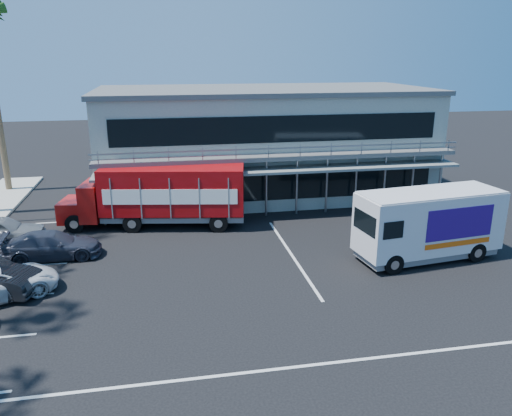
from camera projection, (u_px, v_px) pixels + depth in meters
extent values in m
plane|color=black|center=(264.00, 284.00, 21.49)|extent=(120.00, 120.00, 0.00)
cube|color=gray|center=(263.00, 143.00, 35.06)|extent=(22.00, 10.00, 7.00)
cube|color=#515454|center=(264.00, 90.00, 33.98)|extent=(22.40, 10.40, 0.30)
cube|color=#515454|center=(282.00, 157.00, 29.78)|extent=(22.00, 1.20, 0.25)
cube|color=gray|center=(284.00, 151.00, 29.11)|extent=(22.00, 0.08, 0.90)
cube|color=slate|center=(283.00, 170.00, 29.70)|extent=(22.00, 1.80, 0.15)
cube|color=black|center=(279.00, 187.00, 30.91)|extent=(20.00, 0.06, 1.60)
cube|color=black|center=(280.00, 129.00, 29.85)|extent=(20.00, 0.06, 1.60)
cube|color=#9A0F0C|center=(75.00, 210.00, 28.47)|extent=(1.76, 2.44, 1.19)
cube|color=#9A0F0C|center=(93.00, 200.00, 28.32)|extent=(1.41, 2.62, 2.09)
cube|color=black|center=(92.00, 190.00, 28.15)|extent=(0.41, 2.09, 0.70)
cube|color=#9C090E|center=(173.00, 189.00, 28.19)|extent=(8.27, 3.82, 2.59)
cube|color=slate|center=(175.00, 215.00, 28.65)|extent=(8.20, 3.45, 0.30)
cube|color=white|center=(170.00, 197.00, 27.02)|extent=(7.22, 1.29, 0.85)
cube|color=white|center=(176.00, 185.00, 29.42)|extent=(7.22, 1.29, 0.85)
cylinder|color=black|center=(75.00, 224.00, 27.57)|extent=(1.07, 0.45, 1.03)
cylinder|color=black|center=(87.00, 212.00, 29.66)|extent=(1.07, 0.45, 1.03)
cylinder|color=black|center=(132.00, 224.00, 27.61)|extent=(1.07, 0.45, 1.03)
cylinder|color=black|center=(141.00, 212.00, 29.70)|extent=(1.07, 0.45, 1.03)
cylinder|color=black|center=(218.00, 223.00, 27.68)|extent=(1.07, 0.45, 1.03)
cylinder|color=black|center=(221.00, 211.00, 29.77)|extent=(1.07, 0.45, 1.03)
cube|color=silver|center=(429.00, 221.00, 23.64)|extent=(7.15, 3.22, 2.76)
cube|color=slate|center=(426.00, 251.00, 24.09)|extent=(6.85, 2.95, 0.35)
cube|color=black|center=(365.00, 222.00, 22.54)|extent=(0.31, 1.93, 0.94)
cube|color=silver|center=(432.00, 192.00, 23.22)|extent=(7.01, 3.16, 0.08)
cube|color=#2C0B69|center=(460.00, 223.00, 22.72)|extent=(3.53, 0.48, 1.48)
cube|color=#2C0B69|center=(428.00, 208.00, 24.90)|extent=(3.53, 0.48, 1.48)
cube|color=#F2590C|center=(458.00, 243.00, 23.01)|extent=(3.53, 0.47, 0.25)
cylinder|color=black|center=(393.00, 264.00, 22.39)|extent=(0.98, 0.40, 0.95)
cylinder|color=black|center=(369.00, 248.00, 24.29)|extent=(0.98, 0.40, 0.95)
cylinder|color=black|center=(476.00, 252.00, 23.73)|extent=(0.98, 0.40, 0.95)
cylinder|color=black|center=(447.00, 238.00, 25.63)|extent=(0.98, 0.40, 0.95)
imported|color=#2F313E|center=(52.00, 245.00, 24.09)|extent=(4.65, 2.02, 1.33)
imported|color=slate|center=(0.00, 231.00, 25.81)|extent=(4.42, 1.78, 1.50)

